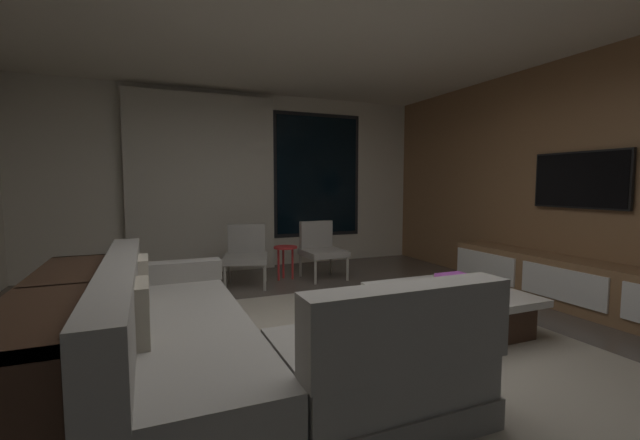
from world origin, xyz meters
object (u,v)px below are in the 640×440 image
coffee_table (449,309)px  accent_chair_by_curtain (246,252)px  side_stool (285,253)px  console_table_behind_couch (58,341)px  sectional_couch (224,346)px  mounted_tv (580,180)px  book_stack_on_coffee_table (452,280)px  accent_chair_near_window (321,247)px  media_console (581,287)px

coffee_table → accent_chair_by_curtain: size_ratio=1.49×
side_stool → console_table_behind_couch: console_table_behind_couch is taller
coffee_table → side_stool: bearing=107.1°
sectional_couch → side_stool: sectional_couch is taller
coffee_table → sectional_couch: bearing=-171.0°
sectional_couch → console_table_behind_couch: (-0.91, 0.13, 0.12)m
side_stool → mounted_tv: mounted_tv is taller
sectional_couch → book_stack_on_coffee_table: sectional_couch is taller
accent_chair_near_window → side_stool: (-0.50, 0.05, -0.06)m
coffee_table → mounted_tv: (1.80, 0.11, 1.16)m
side_stool → accent_chair_near_window: bearing=-6.1°
side_stool → console_table_behind_couch: 3.43m
media_console → console_table_behind_couch: console_table_behind_couch is taller
mounted_tv → sectional_couch: bearing=-173.5°
sectional_couch → console_table_behind_couch: 0.93m
accent_chair_by_curtain → console_table_behind_couch: bearing=-123.2°
coffee_table → accent_chair_by_curtain: 2.69m
accent_chair_near_window → media_console: (1.87, -2.46, -0.18)m
accent_chair_by_curtain → mounted_tv: mounted_tv is taller
accent_chair_near_window → mounted_tv: bearing=-47.8°
mounted_tv → coffee_table: bearing=-176.4°
book_stack_on_coffee_table → console_table_behind_couch: (-3.08, -0.31, -0.01)m
media_console → console_table_behind_couch: size_ratio=1.48×
coffee_table → media_console: 1.63m
accent_chair_by_curtain → coffee_table: bearing=-60.9°
book_stack_on_coffee_table → accent_chair_near_window: bearing=99.2°
book_stack_on_coffee_table → accent_chair_by_curtain: accent_chair_by_curtain is taller
book_stack_on_coffee_table → accent_chair_by_curtain: 2.65m
accent_chair_by_curtain → side_stool: bearing=8.7°
coffee_table → mounted_tv: mounted_tv is taller
sectional_couch → mounted_tv: (3.85, 0.44, 1.06)m
sectional_couch → media_console: (3.67, 0.24, -0.04)m
book_stack_on_coffee_table → accent_chair_by_curtain: (-1.43, 2.23, 0.01)m
book_stack_on_coffee_table → mounted_tv: size_ratio=0.28×
sectional_couch → side_stool: bearing=64.7°
book_stack_on_coffee_table → mounted_tv: bearing=0.0°
accent_chair_by_curtain → accent_chair_near_window: bearing=1.7°
media_console → mounted_tv: mounted_tv is taller
sectional_couch → side_stool: 3.04m
media_console → side_stool: bearing=133.4°
sectional_couch → accent_chair_near_window: sectional_couch is taller
mounted_tv → book_stack_on_coffee_table: bearing=-180.0°
sectional_couch → accent_chair_by_curtain: sectional_couch is taller
console_table_behind_couch → coffee_table: bearing=3.7°
accent_chair_near_window → console_table_behind_couch: size_ratio=0.37×
sectional_couch → coffee_table: sectional_couch is taller
sectional_couch → media_console: size_ratio=0.81×
side_stool → media_console: 3.45m
accent_chair_near_window → mounted_tv: mounted_tv is taller
side_stool → sectional_couch: bearing=-115.3°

